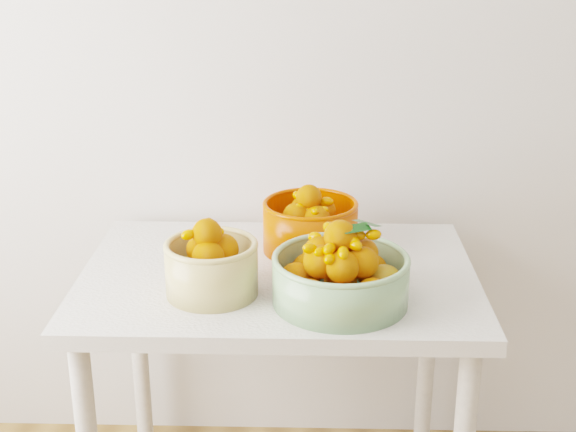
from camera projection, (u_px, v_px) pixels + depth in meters
The scene contains 4 objects.
table at pixel (279, 305), 2.07m from camera, with size 1.00×0.70×0.75m.
bowl_cream at pixel (211, 265), 1.89m from camera, with size 0.25×0.25×0.19m.
bowl_green at pixel (341, 275), 1.85m from camera, with size 0.36×0.36×0.20m.
bowl_orange at pixel (310, 224), 2.15m from camera, with size 0.26×0.26×0.18m.
Camera 1 is at (-0.25, -0.26, 1.59)m, focal length 50.00 mm.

